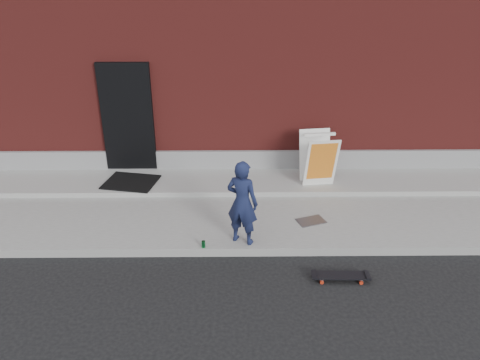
{
  "coord_description": "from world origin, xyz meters",
  "views": [
    {
      "loc": [
        -0.38,
        -6.28,
        4.34
      ],
      "look_at": [
        -0.31,
        0.8,
        0.99
      ],
      "focal_mm": 35.0,
      "sensor_mm": 36.0,
      "label": 1
    }
  ],
  "objects_px": {
    "skateboard": "(341,276)",
    "soda_can": "(203,244)",
    "child": "(242,203)",
    "pizza_sign": "(318,159)"
  },
  "relations": [
    {
      "from": "soda_can",
      "to": "pizza_sign",
      "type": "bearing_deg",
      "value": 45.26
    },
    {
      "from": "pizza_sign",
      "to": "soda_can",
      "type": "height_order",
      "value": "pizza_sign"
    },
    {
      "from": "child",
      "to": "soda_can",
      "type": "relative_size",
      "value": 12.37
    },
    {
      "from": "pizza_sign",
      "to": "soda_can",
      "type": "xyz_separation_m",
      "value": [
        -2.16,
        -2.18,
        -0.57
      ]
    },
    {
      "from": "skateboard",
      "to": "soda_can",
      "type": "relative_size",
      "value": 7.31
    },
    {
      "from": "skateboard",
      "to": "soda_can",
      "type": "bearing_deg",
      "value": 162.02
    },
    {
      "from": "child",
      "to": "pizza_sign",
      "type": "relative_size",
      "value": 1.36
    },
    {
      "from": "soda_can",
      "to": "child",
      "type": "bearing_deg",
      "value": 15.95
    },
    {
      "from": "pizza_sign",
      "to": "soda_can",
      "type": "relative_size",
      "value": 9.1
    },
    {
      "from": "soda_can",
      "to": "skateboard",
      "type": "bearing_deg",
      "value": -17.98
    }
  ]
}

